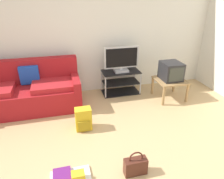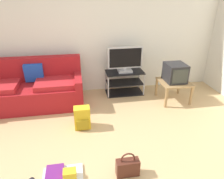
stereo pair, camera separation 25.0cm
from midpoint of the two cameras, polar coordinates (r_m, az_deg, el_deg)
name	(u,v)px [view 2 (the right image)]	position (r m, az deg, el deg)	size (l,w,h in m)	color
ground_plane	(98,166)	(2.98, -1.38, -20.23)	(9.00, 9.80, 0.02)	tan
wall_back	(83,31)	(4.59, -6.36, 15.51)	(9.00, 0.10, 2.70)	silver
couch	(29,89)	(4.43, -20.21, -0.01)	(2.10, 0.83, 0.92)	maroon
tv_stand	(124,82)	(4.71, 4.90, 1.94)	(0.83, 0.44, 0.52)	black
flat_tv	(125,60)	(4.51, 5.22, 8.04)	(0.75, 0.22, 0.55)	#B2B2B7
side_table	(174,84)	(4.55, 18.09, 1.46)	(0.60, 0.60, 0.43)	#9E7A4C
crt_tv	(175,73)	(4.48, 18.41, 4.37)	(0.39, 0.44, 0.37)	#232326
backpack	(82,118)	(3.55, -6.12, -7.76)	(0.26, 0.25, 0.39)	gold
handbag	(128,167)	(2.80, 7.02, -20.30)	(0.29, 0.12, 0.35)	#4C2319
floor_tray	(62,175)	(2.85, -10.80, -22.06)	(0.50, 0.35, 0.14)	silver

